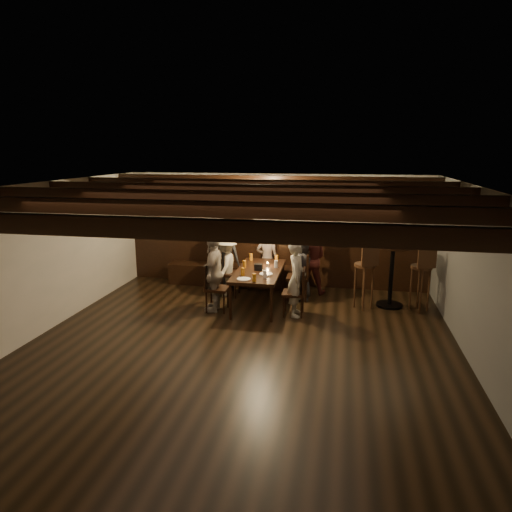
% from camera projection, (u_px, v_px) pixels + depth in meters
% --- Properties ---
extents(room, '(7.00, 7.00, 7.00)m').
position_uv_depth(room, '(251.00, 247.00, 8.68)').
color(room, black).
rests_on(room, ground).
extents(dining_table, '(0.87, 1.85, 0.69)m').
position_uv_depth(dining_table, '(259.00, 273.00, 8.59)').
color(dining_table, black).
rests_on(dining_table, floor).
extents(chair_left_near, '(0.45, 0.45, 0.97)m').
position_uv_depth(chair_left_near, '(227.00, 281.00, 9.22)').
color(chair_left_near, black).
rests_on(chair_left_near, floor).
extents(chair_left_far, '(0.41, 0.41, 0.88)m').
position_uv_depth(chair_left_far, '(216.00, 296.00, 8.36)').
color(chair_left_far, black).
rests_on(chair_left_far, floor).
extents(chair_right_near, '(0.44, 0.44, 0.94)m').
position_uv_depth(chair_right_near, '(299.00, 285.00, 8.98)').
color(chair_right_near, black).
rests_on(chair_right_near, floor).
extents(chair_right_far, '(0.40, 0.40, 0.85)m').
position_uv_depth(chair_right_far, '(294.00, 301.00, 8.12)').
color(chair_right_far, black).
rests_on(chair_right_far, floor).
extents(person_bench_left, '(0.68, 0.45, 1.38)m').
position_uv_depth(person_bench_left, '(224.00, 257.00, 9.59)').
color(person_bench_left, '#2B2C2E').
rests_on(person_bench_left, floor).
extents(person_bench_centre, '(0.47, 0.32, 1.28)m').
position_uv_depth(person_bench_centre, '(267.00, 259.00, 9.59)').
color(person_bench_centre, gray).
rests_on(person_bench_centre, floor).
extents(person_bench_right, '(0.71, 0.56, 1.43)m').
position_uv_depth(person_bench_right, '(310.00, 259.00, 9.28)').
color(person_bench_right, '#5C231F').
rests_on(person_bench_right, floor).
extents(person_left_near, '(0.47, 0.81, 1.23)m').
position_uv_depth(person_left_near, '(226.00, 266.00, 9.15)').
color(person_left_near, '#ADA793').
rests_on(person_left_near, floor).
extents(person_left_far, '(0.36, 0.84, 1.42)m').
position_uv_depth(person_left_far, '(214.00, 273.00, 8.26)').
color(person_left_far, '#9F917F').
rests_on(person_left_far, floor).
extents(person_right_near, '(0.43, 0.65, 1.31)m').
position_uv_depth(person_right_near, '(301.00, 267.00, 8.89)').
color(person_right_near, '#28272A').
rests_on(person_right_near, floor).
extents(person_right_far, '(0.34, 0.50, 1.36)m').
position_uv_depth(person_right_far, '(297.00, 278.00, 8.02)').
color(person_right_far, '#ADA792').
rests_on(person_right_far, floor).
extents(pint_a, '(0.07, 0.07, 0.14)m').
position_uv_depth(pint_a, '(251.00, 257.00, 9.28)').
color(pint_a, '#BF7219').
rests_on(pint_a, dining_table).
extents(pint_b, '(0.07, 0.07, 0.14)m').
position_uv_depth(pint_b, '(277.00, 259.00, 9.14)').
color(pint_b, '#BF7219').
rests_on(pint_b, dining_table).
extents(pint_c, '(0.07, 0.07, 0.14)m').
position_uv_depth(pint_c, '(244.00, 264.00, 8.71)').
color(pint_c, '#BF7219').
rests_on(pint_c, dining_table).
extents(pint_d, '(0.07, 0.07, 0.14)m').
position_uv_depth(pint_d, '(276.00, 264.00, 8.70)').
color(pint_d, silver).
rests_on(pint_d, dining_table).
extents(pint_e, '(0.07, 0.07, 0.14)m').
position_uv_depth(pint_e, '(243.00, 272.00, 8.16)').
color(pint_e, '#BF7219').
rests_on(pint_e, dining_table).
extents(pint_f, '(0.07, 0.07, 0.14)m').
position_uv_depth(pint_f, '(265.00, 274.00, 8.00)').
color(pint_f, silver).
rests_on(pint_f, dining_table).
extents(pint_g, '(0.07, 0.07, 0.14)m').
position_uv_depth(pint_g, '(254.00, 278.00, 7.78)').
color(pint_g, '#BF7219').
rests_on(pint_g, dining_table).
extents(plate_near, '(0.24, 0.24, 0.01)m').
position_uv_depth(plate_near, '(244.00, 279.00, 7.93)').
color(plate_near, white).
rests_on(plate_near, dining_table).
extents(plate_far, '(0.24, 0.24, 0.01)m').
position_uv_depth(plate_far, '(266.00, 274.00, 8.26)').
color(plate_far, white).
rests_on(plate_far, dining_table).
extents(condiment_caddy, '(0.15, 0.10, 0.12)m').
position_uv_depth(condiment_caddy, '(258.00, 267.00, 8.51)').
color(condiment_caddy, black).
rests_on(condiment_caddy, dining_table).
extents(candle, '(0.05, 0.05, 0.05)m').
position_uv_depth(candle, '(268.00, 265.00, 8.84)').
color(candle, beige).
rests_on(candle, dining_table).
extents(high_top_table, '(0.67, 0.67, 1.19)m').
position_uv_depth(high_top_table, '(392.00, 266.00, 8.46)').
color(high_top_table, black).
rests_on(high_top_table, floor).
extents(bar_stool_left, '(0.43, 0.44, 1.21)m').
position_uv_depth(bar_stool_left, '(364.00, 285.00, 8.43)').
color(bar_stool_left, '#392412').
rests_on(bar_stool_left, floor).
extents(bar_stool_right, '(0.41, 0.42, 1.21)m').
position_uv_depth(bar_stool_right, '(420.00, 287.00, 8.29)').
color(bar_stool_right, '#392412').
rests_on(bar_stool_right, floor).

